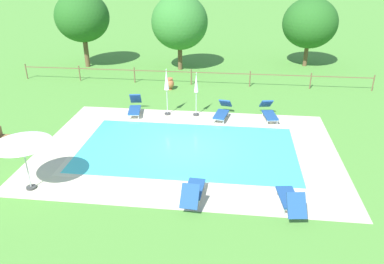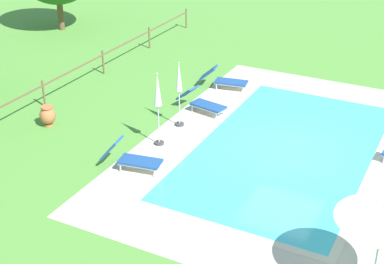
% 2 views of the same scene
% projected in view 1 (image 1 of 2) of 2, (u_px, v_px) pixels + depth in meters
% --- Properties ---
extents(ground_plane, '(160.00, 160.00, 0.00)m').
position_uv_depth(ground_plane, '(188.00, 149.00, 16.69)').
color(ground_plane, '#518E38').
extents(pool_deck_paving, '(13.12, 8.95, 0.01)m').
position_uv_depth(pool_deck_paving, '(188.00, 149.00, 16.69)').
color(pool_deck_paving, beige).
rests_on(pool_deck_paving, ground).
extents(swimming_pool_water, '(9.51, 5.34, 0.01)m').
position_uv_depth(swimming_pool_water, '(188.00, 149.00, 16.69)').
color(swimming_pool_water, '#42CCD6').
rests_on(swimming_pool_water, ground).
extents(pool_coping_rim, '(9.99, 5.82, 0.01)m').
position_uv_depth(pool_coping_rim, '(188.00, 149.00, 16.69)').
color(pool_coping_rim, beige).
rests_on(pool_coping_rim, ground).
extents(sun_lounger_north_near_steps, '(0.92, 2.03, 0.89)m').
position_uv_depth(sun_lounger_north_near_steps, '(269.00, 112.00, 19.65)').
color(sun_lounger_north_near_steps, navy).
rests_on(sun_lounger_north_near_steps, ground).
extents(sun_lounger_north_mid, '(0.71, 1.93, 0.96)m').
position_uv_depth(sun_lounger_north_mid, '(193.00, 191.00, 12.99)').
color(sun_lounger_north_mid, navy).
rests_on(sun_lounger_north_mid, ground).
extents(sun_lounger_north_far, '(0.95, 2.05, 0.88)m').
position_uv_depth(sun_lounger_north_far, '(222.00, 111.00, 19.75)').
color(sun_lounger_north_far, navy).
rests_on(sun_lounger_north_far, ground).
extents(sun_lounger_north_end, '(0.85, 1.93, 0.98)m').
position_uv_depth(sun_lounger_north_end, '(291.00, 200.00, 12.51)').
color(sun_lounger_north_end, navy).
rests_on(sun_lounger_north_end, ground).
extents(sun_lounger_south_near_corner, '(0.91, 1.95, 0.98)m').
position_uv_depth(sun_lounger_south_near_corner, '(135.00, 107.00, 20.29)').
color(sun_lounger_south_near_corner, navy).
rests_on(sun_lounger_south_near_corner, ground).
extents(patio_umbrella_open_foreground, '(2.07, 2.07, 2.22)m').
position_uv_depth(patio_umbrella_open_foreground, '(21.00, 140.00, 12.99)').
color(patio_umbrella_open_foreground, '#383838').
rests_on(patio_umbrella_open_foreground, ground).
extents(patio_umbrella_closed_row_west, '(0.32, 0.32, 2.54)m').
position_uv_depth(patio_umbrella_closed_row_west, '(167.00, 84.00, 19.61)').
color(patio_umbrella_closed_row_west, '#383838').
rests_on(patio_umbrella_closed_row_west, ground).
extents(patio_umbrella_closed_row_mid_west, '(0.32, 0.32, 2.37)m').
position_uv_depth(patio_umbrella_closed_row_mid_west, '(196.00, 88.00, 19.58)').
color(patio_umbrella_closed_row_mid_west, '#383838').
rests_on(patio_umbrella_closed_row_mid_west, ground).
extents(terracotta_urn_near_fence, '(0.56, 0.56, 0.76)m').
position_uv_depth(terracotta_urn_near_fence, '(170.00, 84.00, 23.98)').
color(terracotta_urn_near_fence, '#B7663D').
rests_on(terracotta_urn_near_fence, ground).
extents(perimeter_fence, '(23.28, 0.08, 1.05)m').
position_uv_depth(perimeter_fence, '(191.00, 74.00, 24.81)').
color(perimeter_fence, brown).
rests_on(perimeter_fence, ground).
extents(tree_far_west, '(4.08, 4.08, 5.13)m').
position_uv_depth(tree_far_west, '(310.00, 23.00, 28.08)').
color(tree_far_west, brown).
rests_on(tree_far_west, ground).
extents(tree_west_mid, '(3.98, 3.98, 5.57)m').
position_uv_depth(tree_west_mid, '(82.00, 17.00, 27.65)').
color(tree_west_mid, brown).
rests_on(tree_west_mid, ground).
extents(tree_centre, '(4.08, 4.08, 5.45)m').
position_uv_depth(tree_centre, '(180.00, 22.00, 27.05)').
color(tree_centre, brown).
rests_on(tree_centre, ground).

